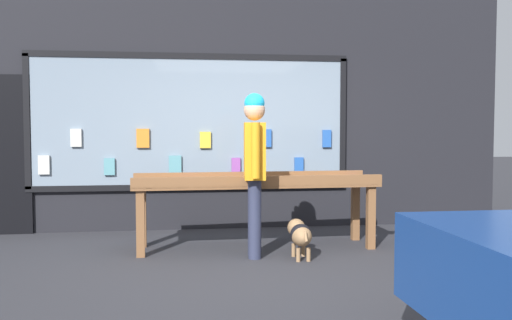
# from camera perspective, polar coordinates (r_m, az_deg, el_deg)

# --- Properties ---
(ground_plane) EXTENTS (40.00, 40.00, 0.00)m
(ground_plane) POSITION_cam_1_polar(r_m,az_deg,el_deg) (5.82, 1.31, -10.74)
(ground_plane) COLOR #2D2D33
(shopfront_facade) EXTENTS (7.51, 0.29, 3.74)m
(shopfront_facade) POSITION_cam_1_polar(r_m,az_deg,el_deg) (8.02, -2.00, 6.34)
(shopfront_facade) COLOR black
(shopfront_facade) RESTS_ON ground_plane
(display_table_main) EXTENTS (2.83, 0.76, 0.87)m
(display_table_main) POSITION_cam_1_polar(r_m,az_deg,el_deg) (6.65, -0.04, -2.80)
(display_table_main) COLOR brown
(display_table_main) RESTS_ON ground_plane
(person_browsing) EXTENTS (0.26, 0.69, 1.78)m
(person_browsing) POSITION_cam_1_polar(r_m,az_deg,el_deg) (6.15, -0.16, -0.03)
(person_browsing) COLOR #2D334C
(person_browsing) RESTS_ON ground_plane
(small_dog) EXTENTS (0.23, 0.62, 0.40)m
(small_dog) POSITION_cam_1_polar(r_m,az_deg,el_deg) (6.21, 4.43, -7.41)
(small_dog) COLOR #99724C
(small_dog) RESTS_ON ground_plane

